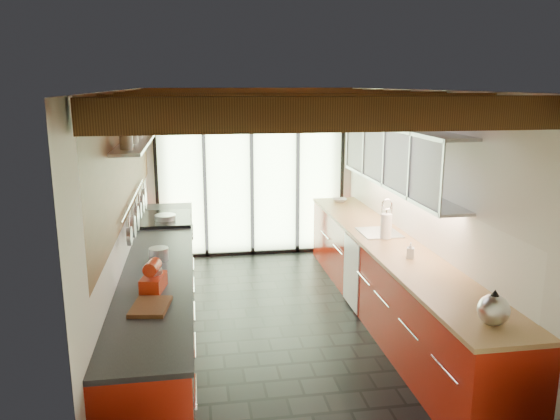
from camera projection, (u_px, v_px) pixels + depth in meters
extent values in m
plane|color=black|center=(279.00, 326.00, 6.14)|extent=(5.50, 5.50, 0.00)
plane|color=silver|center=(251.00, 173.00, 8.49)|extent=(3.20, 0.00, 3.20)
plane|color=silver|center=(353.00, 322.00, 3.20)|extent=(3.20, 0.00, 3.20)
plane|color=silver|center=(126.00, 220.00, 5.60)|extent=(0.00, 5.50, 5.50)
plane|color=silver|center=(420.00, 209.00, 6.09)|extent=(0.00, 5.50, 5.50)
plane|color=#472814|center=(279.00, 90.00, 5.55)|extent=(5.50, 5.50, 0.00)
cube|color=#593316|center=(336.00, 114.00, 3.41)|extent=(3.14, 0.14, 0.22)
cube|color=#593316|center=(306.00, 108.00, 4.28)|extent=(3.14, 0.14, 0.22)
cube|color=#593316|center=(287.00, 104.00, 5.14)|extent=(3.14, 0.14, 0.22)
cube|color=#593316|center=(273.00, 101.00, 6.01)|extent=(3.14, 0.14, 0.22)
cube|color=#593316|center=(262.00, 98.00, 6.88)|extent=(3.14, 0.14, 0.22)
cube|color=#593316|center=(254.00, 97.00, 7.74)|extent=(3.14, 0.14, 0.22)
cube|color=brown|center=(251.00, 105.00, 8.21)|extent=(3.14, 0.06, 0.50)
plane|color=brown|center=(127.00, 152.00, 5.64)|extent=(0.00, 4.90, 4.90)
plane|color=#C6EAAD|center=(252.00, 188.00, 8.53)|extent=(2.90, 0.00, 2.90)
cube|color=black|center=(157.00, 191.00, 8.29)|extent=(0.05, 0.04, 2.15)
cube|color=black|center=(342.00, 185.00, 8.74)|extent=(0.05, 0.04, 2.15)
cube|color=black|center=(252.00, 188.00, 8.48)|extent=(0.06, 0.05, 2.15)
cube|color=black|center=(251.00, 118.00, 8.24)|extent=(2.90, 0.05, 0.06)
cylinder|color=#B9110E|center=(251.00, 105.00, 8.17)|extent=(0.34, 0.04, 0.34)
cylinder|color=beige|center=(251.00, 105.00, 8.15)|extent=(0.28, 0.02, 0.28)
cube|color=#A31D0D|center=(162.00, 296.00, 5.84)|extent=(0.65, 5.00, 0.88)
cube|color=black|center=(160.00, 255.00, 5.74)|extent=(0.68, 5.00, 0.04)
cube|color=silver|center=(167.00, 255.00, 7.24)|extent=(0.66, 0.90, 0.90)
cube|color=black|center=(166.00, 220.00, 7.13)|extent=(0.65, 0.90, 0.06)
cube|color=#A31D0D|center=(389.00, 283.00, 6.24)|extent=(0.65, 5.00, 0.88)
cube|color=#B07E55|center=(391.00, 244.00, 6.13)|extent=(0.68, 5.00, 0.04)
cube|color=white|center=(351.00, 273.00, 6.57)|extent=(0.02, 0.60, 0.84)
cube|color=silver|center=(379.00, 233.00, 6.51)|extent=(0.45, 0.52, 0.02)
cylinder|color=silver|center=(391.00, 218.00, 6.50)|extent=(0.02, 0.02, 0.34)
torus|color=silver|center=(387.00, 204.00, 6.45)|extent=(0.14, 0.02, 0.14)
plane|color=silver|center=(384.00, 157.00, 6.20)|extent=(0.00, 3.00, 3.00)
cube|color=#9EA0A5|center=(397.00, 185.00, 6.31)|extent=(0.34, 3.00, 0.03)
cube|color=#9EA0A5|center=(400.00, 127.00, 6.15)|extent=(0.34, 3.00, 0.03)
cylinder|color=silver|center=(133.00, 198.00, 5.86)|extent=(0.02, 2.20, 0.02)
cube|color=silver|center=(138.00, 140.00, 5.63)|extent=(0.28, 2.60, 0.03)
cylinder|color=silver|center=(129.00, 236.00, 5.04)|extent=(0.04, 0.18, 0.18)
cylinder|color=silver|center=(133.00, 227.00, 5.37)|extent=(0.04, 0.22, 0.22)
cylinder|color=silver|center=(137.00, 218.00, 5.71)|extent=(0.04, 0.26, 0.26)
cylinder|color=silver|center=(140.00, 211.00, 6.05)|extent=(0.04, 0.18, 0.18)
cylinder|color=silver|center=(142.00, 204.00, 6.38)|extent=(0.04, 0.22, 0.22)
cylinder|color=silver|center=(144.00, 199.00, 6.67)|extent=(0.04, 0.26, 0.26)
cube|color=red|center=(153.00, 283.00, 4.71)|extent=(0.23, 0.33, 0.13)
cylinder|color=red|center=(152.00, 267.00, 4.66)|extent=(0.16, 0.21, 0.12)
cylinder|color=silver|center=(154.00, 276.00, 4.76)|extent=(0.18, 0.18, 0.13)
cylinder|color=silver|center=(159.00, 254.00, 5.52)|extent=(0.25, 0.25, 0.12)
cylinder|color=silver|center=(165.00, 219.00, 6.99)|extent=(0.35, 0.35, 0.10)
cube|color=brown|center=(151.00, 307.00, 4.33)|extent=(0.34, 0.43, 0.03)
sphere|color=silver|center=(494.00, 309.00, 4.04)|extent=(0.24, 0.24, 0.24)
cone|color=black|center=(495.00, 292.00, 4.01)|extent=(0.09, 0.09, 0.06)
cylinder|color=silver|center=(485.00, 301.00, 4.16)|extent=(0.03, 0.09, 0.05)
cylinder|color=white|center=(386.00, 227.00, 6.26)|extent=(0.16, 0.16, 0.29)
cylinder|color=silver|center=(387.00, 212.00, 6.22)|extent=(0.03, 0.03, 0.05)
imported|color=silver|center=(410.00, 250.00, 5.57)|extent=(0.10, 0.10, 0.17)
imported|color=silver|center=(340.00, 200.00, 8.22)|extent=(0.24, 0.24, 0.05)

